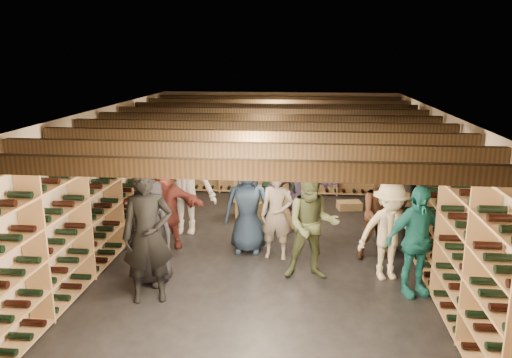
{
  "coord_description": "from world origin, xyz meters",
  "views": [
    {
      "loc": [
        0.64,
        -7.82,
        3.26
      ],
      "look_at": [
        -0.17,
        0.2,
        1.24
      ],
      "focal_mm": 35.0,
      "sensor_mm": 36.0,
      "label": 1
    }
  ],
  "objects_px": {
    "crate_stack_left": "(249,198)",
    "person_10": "(271,186)",
    "person_4": "(416,241)",
    "person_5": "(165,204)",
    "crate_loose": "(349,205)",
    "person_3": "(389,231)",
    "person_6": "(248,206)",
    "person_0": "(150,232)",
    "person_8": "(381,215)",
    "person_12": "(396,199)",
    "crate_stack_right": "(292,210)",
    "person_9": "(184,184)",
    "person_11": "(300,189)",
    "person_2": "(312,225)",
    "person_7": "(277,215)",
    "person_1": "(148,236)"
  },
  "relations": [
    {
      "from": "person_10",
      "to": "person_11",
      "type": "bearing_deg",
      "value": 23.2
    },
    {
      "from": "person_11",
      "to": "person_10",
      "type": "bearing_deg",
      "value": 158.72
    },
    {
      "from": "person_7",
      "to": "person_0",
      "type": "bearing_deg",
      "value": -141.39
    },
    {
      "from": "person_4",
      "to": "person_11",
      "type": "distance_m",
      "value": 3.0
    },
    {
      "from": "person_2",
      "to": "crate_stack_right",
      "type": "bearing_deg",
      "value": 94.44
    },
    {
      "from": "person_9",
      "to": "person_5",
      "type": "bearing_deg",
      "value": -103.37
    },
    {
      "from": "crate_loose",
      "to": "crate_stack_left",
      "type": "bearing_deg",
      "value": -159.46
    },
    {
      "from": "person_2",
      "to": "person_6",
      "type": "xyz_separation_m",
      "value": [
        -1.06,
        0.93,
        -0.04
      ]
    },
    {
      "from": "crate_loose",
      "to": "person_2",
      "type": "relative_size",
      "value": 0.3
    },
    {
      "from": "person_10",
      "to": "person_11",
      "type": "height_order",
      "value": "person_10"
    },
    {
      "from": "crate_stack_right",
      "to": "person_12",
      "type": "height_order",
      "value": "person_12"
    },
    {
      "from": "crate_stack_right",
      "to": "person_9",
      "type": "bearing_deg",
      "value": -164.24
    },
    {
      "from": "person_4",
      "to": "person_8",
      "type": "relative_size",
      "value": 1.04
    },
    {
      "from": "person_0",
      "to": "person_4",
      "type": "bearing_deg",
      "value": 16.55
    },
    {
      "from": "person_5",
      "to": "person_6",
      "type": "distance_m",
      "value": 1.44
    },
    {
      "from": "person_4",
      "to": "person_9",
      "type": "bearing_deg",
      "value": 129.2
    },
    {
      "from": "crate_stack_left",
      "to": "person_4",
      "type": "bearing_deg",
      "value": -49.27
    },
    {
      "from": "person_0",
      "to": "person_12",
      "type": "bearing_deg",
      "value": 40.59
    },
    {
      "from": "person_3",
      "to": "person_4",
      "type": "xyz_separation_m",
      "value": [
        0.28,
        -0.47,
        0.04
      ]
    },
    {
      "from": "person_3",
      "to": "person_8",
      "type": "height_order",
      "value": "person_8"
    },
    {
      "from": "crate_loose",
      "to": "person_3",
      "type": "xyz_separation_m",
      "value": [
        0.28,
        -3.41,
        0.66
      ]
    },
    {
      "from": "person_12",
      "to": "crate_stack_left",
      "type": "bearing_deg",
      "value": 142.28
    },
    {
      "from": "person_5",
      "to": "person_11",
      "type": "bearing_deg",
      "value": 26.86
    },
    {
      "from": "crate_loose",
      "to": "person_1",
      "type": "relative_size",
      "value": 0.27
    },
    {
      "from": "crate_loose",
      "to": "person_8",
      "type": "distance_m",
      "value": 2.77
    },
    {
      "from": "person_12",
      "to": "person_0",
      "type": "bearing_deg",
      "value": -165.35
    },
    {
      "from": "person_3",
      "to": "person_12",
      "type": "height_order",
      "value": "person_12"
    },
    {
      "from": "person_0",
      "to": "person_7",
      "type": "bearing_deg",
      "value": 48.35
    },
    {
      "from": "person_12",
      "to": "person_5",
      "type": "bearing_deg",
      "value": 174.37
    },
    {
      "from": "crate_loose",
      "to": "person_0",
      "type": "bearing_deg",
      "value": -129.16
    },
    {
      "from": "person_5",
      "to": "person_6",
      "type": "bearing_deg",
      "value": -2.53
    },
    {
      "from": "person_3",
      "to": "person_10",
      "type": "bearing_deg",
      "value": 118.91
    },
    {
      "from": "person_7",
      "to": "person_10",
      "type": "distance_m",
      "value": 1.45
    },
    {
      "from": "person_5",
      "to": "person_8",
      "type": "relative_size",
      "value": 1.02
    },
    {
      "from": "person_4",
      "to": "person_12",
      "type": "height_order",
      "value": "person_12"
    },
    {
      "from": "person_0",
      "to": "person_1",
      "type": "distance_m",
      "value": 0.57
    },
    {
      "from": "person_0",
      "to": "person_8",
      "type": "distance_m",
      "value": 3.64
    },
    {
      "from": "person_10",
      "to": "person_9",
      "type": "bearing_deg",
      "value": -141.18
    },
    {
      "from": "crate_loose",
      "to": "person_10",
      "type": "height_order",
      "value": "person_10"
    },
    {
      "from": "person_10",
      "to": "person_12",
      "type": "bearing_deg",
      "value": 1.69
    },
    {
      "from": "person_1",
      "to": "person_7",
      "type": "height_order",
      "value": "person_1"
    },
    {
      "from": "person_4",
      "to": "person_1",
      "type": "bearing_deg",
      "value": 166.83
    },
    {
      "from": "crate_stack_left",
      "to": "person_8",
      "type": "relative_size",
      "value": 0.56
    },
    {
      "from": "person_1",
      "to": "person_10",
      "type": "height_order",
      "value": "person_1"
    },
    {
      "from": "crate_stack_left",
      "to": "person_10",
      "type": "xyz_separation_m",
      "value": [
        0.5,
        -0.57,
        0.41
      ]
    },
    {
      "from": "person_4",
      "to": "person_5",
      "type": "xyz_separation_m",
      "value": [
        -3.91,
        1.4,
        -0.02
      ]
    },
    {
      "from": "crate_stack_right",
      "to": "person_3",
      "type": "xyz_separation_m",
      "value": [
        1.48,
        -2.17,
        0.4
      ]
    },
    {
      "from": "crate_stack_left",
      "to": "person_6",
      "type": "relative_size",
      "value": 0.54
    },
    {
      "from": "crate_loose",
      "to": "person_11",
      "type": "distance_m",
      "value": 1.86
    },
    {
      "from": "person_6",
      "to": "person_12",
      "type": "height_order",
      "value": "person_12"
    }
  ]
}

